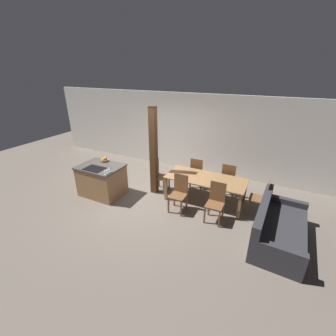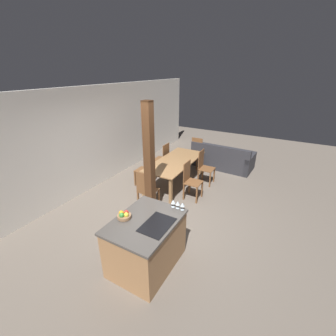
{
  "view_description": "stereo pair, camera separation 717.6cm",
  "coord_description": "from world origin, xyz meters",
  "px_view_note": "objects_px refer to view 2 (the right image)",
  "views": [
    {
      "loc": [
        3.09,
        -4.79,
        3.41
      ],
      "look_at": [
        0.6,
        0.2,
        0.95
      ],
      "focal_mm": 24.0,
      "sensor_mm": 36.0,
      "label": 1
    },
    {
      "loc": [
        -3.58,
        -2.15,
        3.08
      ],
      "look_at": [
        0.6,
        0.2,
        0.95
      ],
      "focal_mm": 24.0,
      "sensor_mm": 36.0,
      "label": 2
    }
  ],
  "objects_px": {
    "couch": "(222,159)",
    "fruit_bowl": "(124,215)",
    "kitchen_island": "(146,243)",
    "dining_chair_foot_end": "(195,152)",
    "wine_glass_near": "(182,205)",
    "wine_glass_middle": "(178,203)",
    "dining_chair_near_left": "(191,180)",
    "dining_chair_far_left": "(146,169)",
    "timber_post": "(149,162)",
    "dining_chair_far_right": "(163,158)",
    "dining_table": "(175,163)",
    "dining_chair_near_right": "(204,167)",
    "wine_glass_far": "(173,202)",
    "dining_chair_head_end": "(146,190)"
  },
  "relations": [
    {
      "from": "wine_glass_middle",
      "to": "dining_chair_near_left",
      "type": "distance_m",
      "value": 1.96
    },
    {
      "from": "kitchen_island",
      "to": "wine_glass_middle",
      "type": "relative_size",
      "value": 8.6
    },
    {
      "from": "dining_chair_near_right",
      "to": "dining_chair_far_left",
      "type": "distance_m",
      "value": 1.68
    },
    {
      "from": "wine_glass_near",
      "to": "wine_glass_middle",
      "type": "distance_m",
      "value": 0.09
    },
    {
      "from": "dining_chair_near_right",
      "to": "dining_chair_far_left",
      "type": "relative_size",
      "value": 1.0
    },
    {
      "from": "dining_chair_far_left",
      "to": "dining_chair_near_right",
      "type": "bearing_deg",
      "value": 124.97
    },
    {
      "from": "wine_glass_near",
      "to": "dining_chair_far_right",
      "type": "bearing_deg",
      "value": 35.98
    },
    {
      "from": "kitchen_island",
      "to": "wine_glass_middle",
      "type": "bearing_deg",
      "value": -29.29
    },
    {
      "from": "fruit_bowl",
      "to": "dining_chair_far_left",
      "type": "bearing_deg",
      "value": 27.85
    },
    {
      "from": "wine_glass_near",
      "to": "timber_post",
      "type": "height_order",
      "value": "timber_post"
    },
    {
      "from": "dining_table",
      "to": "dining_chair_head_end",
      "type": "xyz_separation_m",
      "value": [
        -1.45,
        -0.0,
        -0.13
      ]
    },
    {
      "from": "dining_table",
      "to": "wine_glass_near",
      "type": "bearing_deg",
      "value": -149.95
    },
    {
      "from": "wine_glass_near",
      "to": "dining_chair_foot_end",
      "type": "height_order",
      "value": "wine_glass_near"
    },
    {
      "from": "kitchen_island",
      "to": "dining_chair_near_left",
      "type": "relative_size",
      "value": 1.25
    },
    {
      "from": "kitchen_island",
      "to": "fruit_bowl",
      "type": "distance_m",
      "value": 0.61
    },
    {
      "from": "dining_chair_head_end",
      "to": "dining_chair_near_left",
      "type": "bearing_deg",
      "value": -125.42
    },
    {
      "from": "dining_chair_far_right",
      "to": "couch",
      "type": "bearing_deg",
      "value": 133.15
    },
    {
      "from": "kitchen_island",
      "to": "dining_chair_foot_end",
      "type": "xyz_separation_m",
      "value": [
        4.27,
        0.94,
        0.06
      ]
    },
    {
      "from": "dining_chair_head_end",
      "to": "timber_post",
      "type": "distance_m",
      "value": 0.77
    },
    {
      "from": "wine_glass_middle",
      "to": "dining_chair_near_left",
      "type": "bearing_deg",
      "value": 16.92
    },
    {
      "from": "dining_chair_near_right",
      "to": "wine_glass_far",
      "type": "bearing_deg",
      "value": -170.52
    },
    {
      "from": "wine_glass_near",
      "to": "dining_table",
      "type": "xyz_separation_m",
      "value": [
        2.29,
        1.33,
        -0.37
      ]
    },
    {
      "from": "wine_glass_near",
      "to": "dining_chair_near_right",
      "type": "distance_m",
      "value": 2.89
    },
    {
      "from": "dining_chair_far_right",
      "to": "dining_chair_foot_end",
      "type": "bearing_deg",
      "value": 144.58
    },
    {
      "from": "fruit_bowl",
      "to": "dining_chair_far_left",
      "type": "distance_m",
      "value": 2.82
    },
    {
      "from": "dining_chair_head_end",
      "to": "wine_glass_near",
      "type": "bearing_deg",
      "value": 147.47
    },
    {
      "from": "fruit_bowl",
      "to": "dining_chair_near_left",
      "type": "xyz_separation_m",
      "value": [
        2.46,
        -0.07,
        -0.44
      ]
    },
    {
      "from": "fruit_bowl",
      "to": "wine_glass_far",
      "type": "xyz_separation_m",
      "value": [
        0.65,
        -0.54,
        0.06
      ]
    },
    {
      "from": "dining_table",
      "to": "dining_chair_far_right",
      "type": "bearing_deg",
      "value": 55.03
    },
    {
      "from": "fruit_bowl",
      "to": "dining_chair_head_end",
      "type": "bearing_deg",
      "value": 22.29
    },
    {
      "from": "fruit_bowl",
      "to": "dining_chair_far_left",
      "type": "relative_size",
      "value": 0.23
    },
    {
      "from": "couch",
      "to": "fruit_bowl",
      "type": "bearing_deg",
      "value": 90.76
    },
    {
      "from": "dining_chair_far_left",
      "to": "timber_post",
      "type": "distance_m",
      "value": 1.53
    },
    {
      "from": "dining_table",
      "to": "dining_chair_near_right",
      "type": "relative_size",
      "value": 2.18
    },
    {
      "from": "wine_glass_middle",
      "to": "dining_chair_near_left",
      "type": "xyz_separation_m",
      "value": [
        1.81,
        0.55,
        -0.5
      ]
    },
    {
      "from": "dining_table",
      "to": "couch",
      "type": "height_order",
      "value": "couch"
    },
    {
      "from": "kitchen_island",
      "to": "wine_glass_middle",
      "type": "height_order",
      "value": "wine_glass_middle"
    },
    {
      "from": "dining_chair_near_left",
      "to": "dining_chair_far_left",
      "type": "relative_size",
      "value": 1.0
    },
    {
      "from": "kitchen_island",
      "to": "dining_table",
      "type": "height_order",
      "value": "kitchen_island"
    },
    {
      "from": "wine_glass_far",
      "to": "dining_chair_near_right",
      "type": "height_order",
      "value": "wine_glass_far"
    },
    {
      "from": "dining_chair_near_left",
      "to": "dining_chair_near_right",
      "type": "relative_size",
      "value": 1.0
    },
    {
      "from": "dining_chair_far_right",
      "to": "timber_post",
      "type": "height_order",
      "value": "timber_post"
    },
    {
      "from": "wine_glass_near",
      "to": "fruit_bowl",
      "type": "bearing_deg",
      "value": 132.15
    },
    {
      "from": "wine_glass_near",
      "to": "dining_chair_near_left",
      "type": "distance_m",
      "value": 1.99
    },
    {
      "from": "dining_chair_far_left",
      "to": "timber_post",
      "type": "bearing_deg",
      "value": 39.21
    },
    {
      "from": "kitchen_island",
      "to": "dining_chair_far_left",
      "type": "height_order",
      "value": "dining_chair_far_left"
    },
    {
      "from": "fruit_bowl",
      "to": "dining_chair_far_right",
      "type": "bearing_deg",
      "value": 20.8
    },
    {
      "from": "dining_chair_near_right",
      "to": "wine_glass_near",
      "type": "bearing_deg",
      "value": -167.01
    },
    {
      "from": "dining_chair_far_left",
      "to": "dining_table",
      "type": "bearing_deg",
      "value": 124.97
    },
    {
      "from": "dining_table",
      "to": "dining_chair_near_left",
      "type": "height_order",
      "value": "dining_chair_near_left"
    }
  ]
}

